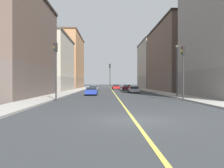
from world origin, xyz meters
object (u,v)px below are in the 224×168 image
at_px(building_left_mid, 181,58).
at_px(car_maroon, 127,87).
at_px(car_white, 93,89).
at_px(building_right_distant, 64,62).
at_px(traffic_light_median_far, 110,73).
at_px(building_left_far, 158,65).
at_px(car_red, 116,87).
at_px(street_lamp_left_near, 177,65).
at_px(traffic_light_right_near, 56,63).
at_px(traffic_light_left_near, 183,65).
at_px(building_right_midblock, 44,64).
at_px(car_blue, 92,91).
at_px(car_silver, 134,90).

bearing_deg(building_left_mid, car_maroon, 151.61).
relative_size(building_left_mid, car_white, 6.02).
xyz_separation_m(building_left_mid, building_right_distant, (-31.28, 25.53, 1.26)).
bearing_deg(traffic_light_median_far, car_maroon, 63.08).
bearing_deg(building_left_far, building_left_mid, -90.00).
relative_size(building_left_mid, car_red, 6.12).
height_order(building_left_far, street_lamp_left_near, building_left_far).
relative_size(traffic_light_right_near, street_lamp_left_near, 0.91).
bearing_deg(traffic_light_left_near, traffic_light_median_far, 105.12).
height_order(building_right_midblock, traffic_light_right_near, building_right_midblock).
bearing_deg(building_right_distant, car_red, -36.93).
bearing_deg(traffic_light_right_near, car_blue, 75.73).
relative_size(car_red, car_blue, 0.93).
distance_m(building_left_mid, traffic_light_median_far, 16.85).
bearing_deg(traffic_light_left_near, building_right_distant, 112.11).
height_order(traffic_light_right_near, street_lamp_left_near, street_lamp_left_near).
xyz_separation_m(traffic_light_right_near, street_lamp_left_near, (14.42, 5.60, 0.28)).
relative_size(building_right_midblock, car_silver, 4.50).
bearing_deg(building_left_mid, building_right_midblock, 179.89).
xyz_separation_m(building_right_midblock, building_right_distant, (0.00, 25.47, 2.56)).
xyz_separation_m(building_left_mid, building_right_midblock, (-31.28, 0.06, -1.31)).
bearing_deg(car_blue, car_white, 92.12).
height_order(building_left_mid, street_lamp_left_near, building_left_mid).
xyz_separation_m(building_right_distant, traffic_light_right_near, (8.92, -54.95, -4.84)).
bearing_deg(building_right_midblock, car_red, 37.07).
relative_size(building_right_midblock, traffic_light_right_near, 3.16).
relative_size(traffic_light_left_near, car_maroon, 1.30).
bearing_deg(car_blue, traffic_light_median_far, 78.78).
bearing_deg(traffic_light_right_near, car_maroon, 73.74).
distance_m(traffic_light_left_near, car_silver, 20.01).
xyz_separation_m(building_left_mid, street_lamp_left_near, (-7.94, -23.82, -3.30)).
bearing_deg(building_right_distant, traffic_light_left_near, -67.89).
bearing_deg(car_red, traffic_light_median_far, -97.28).
bearing_deg(traffic_light_median_far, car_white, -168.20).
distance_m(traffic_light_median_far, car_red, 15.52).
height_order(building_right_midblock, car_maroon, building_right_midblock).
distance_m(building_right_distant, traffic_light_right_near, 55.88).
relative_size(building_left_mid, car_blue, 5.68).
height_order(traffic_light_left_near, car_blue, traffic_light_left_near).
bearing_deg(street_lamp_left_near, traffic_light_right_near, -158.77).
height_order(traffic_light_median_far, car_blue, traffic_light_median_far).
relative_size(building_right_distant, car_blue, 5.51).
distance_m(building_right_distant, car_red, 22.64).
bearing_deg(traffic_light_right_near, traffic_light_left_near, 0.00).
xyz_separation_m(car_maroon, car_white, (-8.00, -9.42, -0.05)).
bearing_deg(car_white, street_lamp_left_near, -60.15).
height_order(traffic_light_left_near, street_lamp_left_near, street_lamp_left_near).
relative_size(car_red, car_maroon, 0.95).
bearing_deg(building_right_midblock, car_silver, -27.22).
bearing_deg(building_right_distant, building_right_midblock, -90.00).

